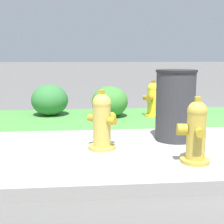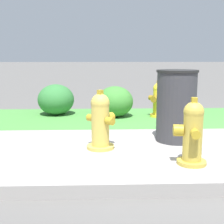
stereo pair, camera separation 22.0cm
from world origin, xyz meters
The scene contains 9 objects.
ground_plane centered at (0.00, 0.00, 0.00)m, with size 120.00×120.00×0.00m, color #5B5956.
sidewalk_pavement centered at (0.00, 0.00, 0.01)m, with size 18.00×2.16×0.01m, color #9E9993.
grass_verge centered at (0.00, 2.06, 0.00)m, with size 18.00×1.97×0.01m, color #47893D.
fire_hydrant_far_end centered at (-0.16, 2.11, 0.32)m, with size 0.35×0.34×0.67m.
fire_hydrant_mid_block centered at (-0.29, -0.48, 0.34)m, with size 0.36×0.38×0.70m.
fire_hydrant_across_street centered at (-1.22, 0.11, 0.34)m, with size 0.36×0.36×0.72m.
trash_bin centered at (-0.24, 0.42, 0.47)m, with size 0.53×0.53×0.94m.
shrub_bush_mid_verge centered at (-0.95, 2.16, 0.28)m, with size 0.67×0.67×0.57m.
shrub_bush_near_lamp centered at (-2.07, 2.41, 0.29)m, with size 0.69×0.69×0.59m.
Camera 2 is at (-1.22, -3.53, 1.11)m, focal length 50.00 mm.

